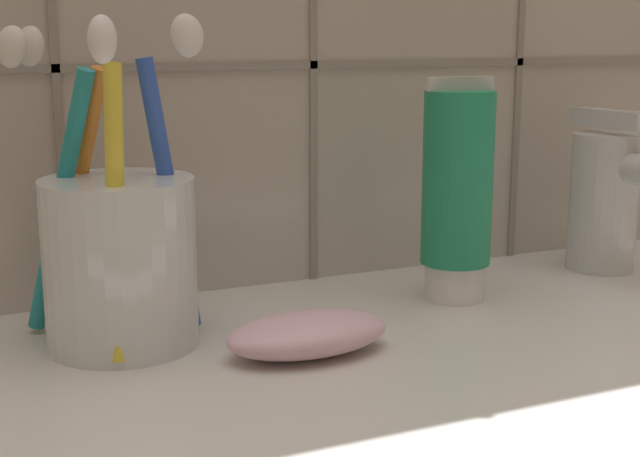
# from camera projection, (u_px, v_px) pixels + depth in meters

# --- Properties ---
(sink_counter) EXTENTS (0.63, 0.30, 0.02)m
(sink_counter) POSITION_uv_depth(u_px,v_px,m) (396.00, 368.00, 0.46)
(sink_counter) COLOR silver
(sink_counter) RESTS_ON ground
(toothbrush_cup) EXTENTS (0.10, 0.12, 0.17)m
(toothbrush_cup) POSITION_uv_depth(u_px,v_px,m) (118.00, 251.00, 0.46)
(toothbrush_cup) COLOR silver
(toothbrush_cup) RESTS_ON sink_counter
(toothpaste_tube) EXTENTS (0.04, 0.04, 0.13)m
(toothpaste_tube) POSITION_uv_depth(u_px,v_px,m) (457.00, 192.00, 0.53)
(toothpaste_tube) COLOR white
(toothpaste_tube) RESTS_ON sink_counter
(sink_faucet) EXTENTS (0.05, 0.11, 0.11)m
(sink_faucet) POSITION_uv_depth(u_px,v_px,m) (612.00, 195.00, 0.60)
(sink_faucet) COLOR silver
(sink_faucet) RESTS_ON sink_counter
(soap_bar) EXTENTS (0.09, 0.05, 0.02)m
(soap_bar) POSITION_uv_depth(u_px,v_px,m) (308.00, 334.00, 0.45)
(soap_bar) COLOR #DBB2C6
(soap_bar) RESTS_ON sink_counter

